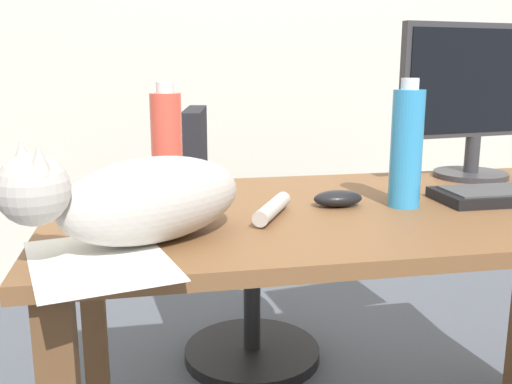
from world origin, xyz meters
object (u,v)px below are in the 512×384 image
object	(u,v)px
office_chair	(237,258)
monitor	(477,95)
cat	(143,198)
water_bottle	(167,148)
computer_mouse	(337,198)
spray_bottle	(406,147)

from	to	relation	value
office_chair	monitor	size ratio (longest dim) A/B	1.86
cat	water_bottle	xyz separation A→B (m)	(0.06, 0.28, 0.05)
office_chair	cat	world-z (taller)	cat
computer_mouse	spray_bottle	size ratio (longest dim) A/B	0.39
monitor	spray_bottle	bearing A→B (deg)	-140.33
computer_mouse	water_bottle	world-z (taller)	water_bottle
computer_mouse	spray_bottle	xyz separation A→B (m)	(0.14, -0.03, 0.11)
monitor	cat	xyz separation A→B (m)	(-0.90, -0.44, -0.15)
spray_bottle	cat	bearing A→B (deg)	-164.12
cat	computer_mouse	distance (m)	0.47
office_chair	cat	bearing A→B (deg)	-109.32
office_chair	cat	xyz separation A→B (m)	(-0.31, -0.88, 0.43)
cat	spray_bottle	world-z (taller)	spray_bottle
spray_bottle	computer_mouse	bearing A→B (deg)	167.20
office_chair	spray_bottle	world-z (taller)	spray_bottle
computer_mouse	water_bottle	size ratio (longest dim) A/B	0.41
office_chair	spray_bottle	xyz separation A→B (m)	(0.26, -0.72, 0.48)
office_chair	monitor	xyz separation A→B (m)	(0.59, -0.44, 0.57)
office_chair	spray_bottle	bearing A→B (deg)	-70.17
computer_mouse	monitor	bearing A→B (deg)	27.09
monitor	spray_bottle	xyz separation A→B (m)	(-0.33, -0.28, -0.09)
office_chair	computer_mouse	size ratio (longest dim) A/B	8.11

